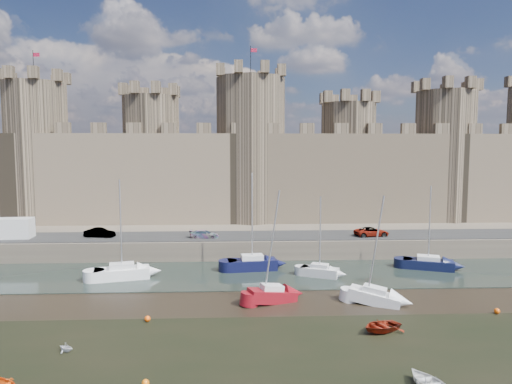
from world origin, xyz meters
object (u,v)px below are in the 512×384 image
van (7,229)px  sailboat_3 (428,263)px  sailboat_5 (375,296)px  car_3 (372,232)px  car_1 (100,233)px  sailboat_4 (272,294)px  car_2 (204,234)px  sailboat_1 (252,263)px  sailboat_2 (320,270)px  sailboat_0 (122,272)px

van → sailboat_3: bearing=-13.0°
van → sailboat_5: (42.33, -19.61, -3.12)m
car_3 → sailboat_5: sailboat_5 is taller
car_1 → sailboat_5: (30.61, -19.87, -2.42)m
sailboat_4 → sailboat_5: sailboat_4 is taller
car_2 → sailboat_4: bearing=-153.9°
sailboat_3 → sailboat_5: sailboat_5 is taller
car_1 → van: size_ratio=0.64×
car_1 → car_2: size_ratio=1.05×
sailboat_1 → sailboat_2: bearing=-29.1°
car_3 → sailboat_0: (-30.45, -10.10, -2.30)m
car_1 → car_3: bearing=-81.7°
van → sailboat_5: size_ratio=0.61×
car_1 → sailboat_2: 29.39m
sailboat_2 → sailboat_5: (3.44, -8.93, -0.02)m
van → sailboat_3: (52.25, -8.10, -3.07)m
sailboat_0 → sailboat_5: sailboat_0 is taller
car_2 → van: 25.52m
car_2 → sailboat_2: 16.83m
sailboat_3 → van: bearing=-168.6°
car_1 → sailboat_2: sailboat_2 is taller
sailboat_2 → sailboat_3: 13.60m
sailboat_2 → sailboat_4: (-5.93, -8.08, 0.02)m
van → car_3: bearing=-4.9°
car_3 → sailboat_4: (-14.74, -18.18, -2.37)m
sailboat_2 → sailboat_3: sailboat_3 is taller
car_2 → sailboat_5: size_ratio=0.37×
car_1 → sailboat_1: (19.80, -7.89, -2.28)m
van → sailboat_0: (17.25, -10.69, -3.01)m
sailboat_5 → sailboat_0: bearing=-174.7°
car_1 → van: 11.74m
sailboat_4 → car_2: bearing=92.9°
sailboat_0 → sailboat_4: 17.67m
van → car_2: bearing=-5.9°
sailboat_5 → sailboat_2: bearing=135.9°
car_3 → sailboat_5: size_ratio=0.46×
car_1 → sailboat_0: 12.48m
car_3 → sailboat_3: 9.10m
sailboat_5 → car_3: bearing=99.1°
car_3 → sailboat_3: bearing=-158.0°
sailboat_0 → sailboat_2: (21.64, 0.01, -0.09)m
car_1 → sailboat_2: (27.17, -10.94, -2.40)m
car_2 → sailboat_1: (6.02, -6.88, -2.17)m
car_2 → sailboat_4: size_ratio=0.36×
car_3 → van: 47.71m
sailboat_0 → sailboat_3: bearing=-9.6°
sailboat_4 → sailboat_0: bearing=133.2°
sailboat_0 → sailboat_5: size_ratio=1.08×
van → sailboat_3: 52.97m
van → sailboat_3: size_ratio=0.63×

